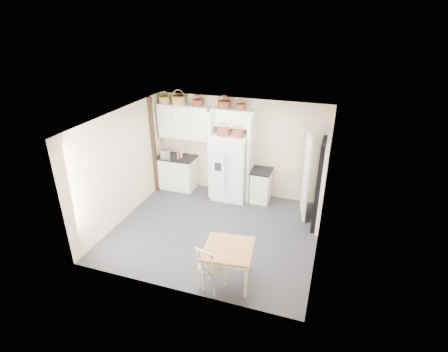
% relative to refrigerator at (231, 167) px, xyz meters
% --- Properties ---
extents(floor, '(4.50, 4.50, 0.00)m').
position_rel_refrigerator_xyz_m(floor, '(0.15, -1.62, -0.88)').
color(floor, '#302F3A').
rests_on(floor, ground).
extents(ceiling, '(4.50, 4.50, 0.00)m').
position_rel_refrigerator_xyz_m(ceiling, '(0.15, -1.62, 1.72)').
color(ceiling, white).
rests_on(ceiling, wall_back).
extents(wall_back, '(4.50, 0.00, 4.50)m').
position_rel_refrigerator_xyz_m(wall_back, '(0.15, 0.38, 0.42)').
color(wall_back, beige).
rests_on(wall_back, floor).
extents(wall_left, '(0.00, 4.00, 4.00)m').
position_rel_refrigerator_xyz_m(wall_left, '(-2.10, -1.62, 0.42)').
color(wall_left, beige).
rests_on(wall_left, floor).
extents(wall_right, '(0.00, 4.00, 4.00)m').
position_rel_refrigerator_xyz_m(wall_right, '(2.40, -1.62, 0.42)').
color(wall_right, beige).
rests_on(wall_right, floor).
extents(refrigerator, '(0.90, 0.73, 1.75)m').
position_rel_refrigerator_xyz_m(refrigerator, '(0.00, 0.00, 0.00)').
color(refrigerator, white).
rests_on(refrigerator, floor).
extents(base_cab_left, '(0.97, 0.61, 0.90)m').
position_rel_refrigerator_xyz_m(base_cab_left, '(-1.56, 0.08, -0.43)').
color(base_cab_left, white).
rests_on(base_cab_left, floor).
extents(base_cab_right, '(0.47, 0.56, 0.83)m').
position_rel_refrigerator_xyz_m(base_cab_right, '(0.81, 0.08, -0.46)').
color(base_cab_right, white).
rests_on(base_cab_right, floor).
extents(dining_table, '(0.96, 0.96, 0.72)m').
position_rel_refrigerator_xyz_m(dining_table, '(0.93, -3.07, -0.51)').
color(dining_table, '#9C6027').
rests_on(dining_table, floor).
extents(windsor_chair, '(0.57, 0.54, 0.96)m').
position_rel_refrigerator_xyz_m(windsor_chair, '(0.72, -3.37, -0.40)').
color(windsor_chair, white).
rests_on(windsor_chair, floor).
extents(counter_left, '(1.01, 0.65, 0.04)m').
position_rel_refrigerator_xyz_m(counter_left, '(-1.56, 0.08, 0.04)').
color(counter_left, black).
rests_on(counter_left, base_cab_left).
extents(counter_right, '(0.51, 0.60, 0.04)m').
position_rel_refrigerator_xyz_m(counter_right, '(0.81, 0.08, -0.03)').
color(counter_right, black).
rests_on(counter_right, base_cab_right).
extents(toaster, '(0.30, 0.23, 0.18)m').
position_rel_refrigerator_xyz_m(toaster, '(-1.86, -0.01, 0.15)').
color(toaster, silver).
rests_on(toaster, counter_left).
extents(cookbook_red, '(0.04, 0.17, 0.25)m').
position_rel_refrigerator_xyz_m(cookbook_red, '(-1.44, 0.00, 0.19)').
color(cookbook_red, maroon).
rests_on(cookbook_red, counter_left).
extents(cookbook_cream, '(0.08, 0.17, 0.25)m').
position_rel_refrigerator_xyz_m(cookbook_cream, '(-1.44, 0.00, 0.19)').
color(cookbook_cream, beige).
rests_on(cookbook_cream, counter_left).
extents(basket_upper_a, '(0.31, 0.31, 0.17)m').
position_rel_refrigerator_xyz_m(basket_upper_a, '(-1.88, 0.21, 1.56)').
color(basket_upper_a, olive).
rests_on(basket_upper_a, upper_cabinet).
extents(basket_upper_b, '(0.37, 0.37, 0.22)m').
position_rel_refrigerator_xyz_m(basket_upper_b, '(-1.48, 0.21, 1.58)').
color(basket_upper_b, olive).
rests_on(basket_upper_b, upper_cabinet).
extents(basket_upper_c, '(0.29, 0.29, 0.17)m').
position_rel_refrigerator_xyz_m(basket_upper_c, '(-0.95, 0.21, 1.56)').
color(basket_upper_c, '#56291F').
rests_on(basket_upper_c, upper_cabinet).
extents(basket_bridge_a, '(0.33, 0.33, 0.18)m').
position_rel_refrigerator_xyz_m(basket_bridge_a, '(-0.25, 0.21, 1.57)').
color(basket_bridge_a, '#56291F').
rests_on(basket_bridge_a, bridge_cabinet).
extents(basket_bridge_b, '(0.25, 0.25, 0.14)m').
position_rel_refrigerator_xyz_m(basket_bridge_b, '(0.18, 0.21, 1.55)').
color(basket_bridge_b, '#56291F').
rests_on(basket_bridge_b, bridge_cabinet).
extents(basket_fridge_a, '(0.33, 0.33, 0.18)m').
position_rel_refrigerator_xyz_m(basket_fridge_a, '(-0.16, -0.10, 0.96)').
color(basket_fridge_a, '#56291F').
rests_on(basket_fridge_a, refrigerator).
extents(basket_fridge_b, '(0.29, 0.29, 0.16)m').
position_rel_refrigerator_xyz_m(basket_fridge_b, '(0.21, -0.10, 0.95)').
color(basket_fridge_b, '#56291F').
rests_on(basket_fridge_b, refrigerator).
extents(upper_cabinet, '(1.40, 0.34, 0.90)m').
position_rel_refrigerator_xyz_m(upper_cabinet, '(-1.35, 0.21, 1.02)').
color(upper_cabinet, white).
rests_on(upper_cabinet, wall_back).
extents(bridge_cabinet, '(1.12, 0.34, 0.45)m').
position_rel_refrigerator_xyz_m(bridge_cabinet, '(-0.00, 0.21, 1.25)').
color(bridge_cabinet, white).
rests_on(bridge_cabinet, wall_back).
extents(fridge_panel_left, '(0.08, 0.60, 2.30)m').
position_rel_refrigerator_xyz_m(fridge_panel_left, '(-0.51, 0.08, 0.27)').
color(fridge_panel_left, white).
rests_on(fridge_panel_left, floor).
extents(fridge_panel_right, '(0.08, 0.60, 2.30)m').
position_rel_refrigerator_xyz_m(fridge_panel_right, '(0.51, 0.08, 0.27)').
color(fridge_panel_right, white).
rests_on(fridge_panel_right, floor).
extents(trim_post, '(0.09, 0.09, 2.60)m').
position_rel_refrigerator_xyz_m(trim_post, '(-2.05, -0.27, 0.42)').
color(trim_post, black).
rests_on(trim_post, floor).
extents(doorway_void, '(0.18, 0.85, 2.05)m').
position_rel_refrigerator_xyz_m(doorway_void, '(2.31, -0.62, 0.15)').
color(doorway_void, black).
rests_on(doorway_void, floor).
extents(door_slab, '(0.21, 0.79, 2.05)m').
position_rel_refrigerator_xyz_m(door_slab, '(1.95, -0.28, 0.15)').
color(door_slab, white).
rests_on(door_slab, floor).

